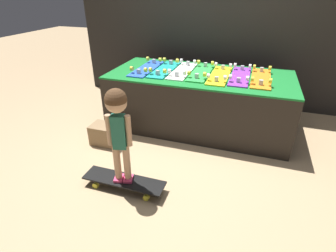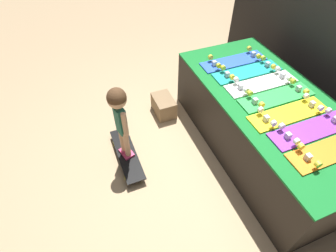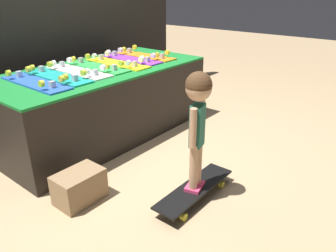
# 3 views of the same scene
# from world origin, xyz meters

# --- Properties ---
(ground_plane) EXTENTS (16.00, 16.00, 0.00)m
(ground_plane) POSITION_xyz_m (0.00, 0.00, 0.00)
(ground_plane) COLOR tan
(back_wall) EXTENTS (4.16, 0.10, 2.57)m
(back_wall) POSITION_xyz_m (0.00, 1.60, 1.28)
(back_wall) COLOR black
(back_wall) RESTS_ON ground_plane
(display_rack) EXTENTS (2.14, 1.02, 0.68)m
(display_rack) POSITION_xyz_m (0.00, 0.70, 0.34)
(display_rack) COLOR black
(display_rack) RESTS_ON ground_plane
(skateboard_blue_on_rack) EXTENTS (0.21, 0.75, 0.09)m
(skateboard_blue_on_rack) POSITION_xyz_m (-0.68, 0.67, 0.70)
(skateboard_blue_on_rack) COLOR blue
(skateboard_blue_on_rack) RESTS_ON display_rack
(skateboard_teal_on_rack) EXTENTS (0.21, 0.75, 0.09)m
(skateboard_teal_on_rack) POSITION_xyz_m (-0.45, 0.70, 0.70)
(skateboard_teal_on_rack) COLOR teal
(skateboard_teal_on_rack) RESTS_ON display_rack
(skateboard_white_on_rack) EXTENTS (0.21, 0.75, 0.09)m
(skateboard_white_on_rack) POSITION_xyz_m (-0.23, 0.71, 0.70)
(skateboard_white_on_rack) COLOR white
(skateboard_white_on_rack) RESTS_ON display_rack
(skateboard_green_on_rack) EXTENTS (0.21, 0.75, 0.09)m
(skateboard_green_on_rack) POSITION_xyz_m (0.00, 0.72, 0.70)
(skateboard_green_on_rack) COLOR green
(skateboard_green_on_rack) RESTS_ON display_rack
(skateboard_yellow_on_rack) EXTENTS (0.21, 0.75, 0.09)m
(skateboard_yellow_on_rack) POSITION_xyz_m (0.23, 0.67, 0.70)
(skateboard_yellow_on_rack) COLOR yellow
(skateboard_yellow_on_rack) RESTS_ON display_rack
(skateboard_purple_on_rack) EXTENTS (0.21, 0.75, 0.09)m
(skateboard_purple_on_rack) POSITION_xyz_m (0.45, 0.71, 0.70)
(skateboard_purple_on_rack) COLOR purple
(skateboard_purple_on_rack) RESTS_ON display_rack
(skateboard_orange_on_rack) EXTENTS (0.21, 0.75, 0.09)m
(skateboard_orange_on_rack) POSITION_xyz_m (0.68, 0.71, 0.70)
(skateboard_orange_on_rack) COLOR orange
(skateboard_orange_on_rack) RESTS_ON display_rack
(skateboard_on_floor) EXTENTS (0.74, 0.19, 0.09)m
(skateboard_on_floor) POSITION_xyz_m (-0.35, -0.70, 0.07)
(skateboard_on_floor) COLOR black
(skateboard_on_floor) RESTS_ON ground_plane
(child) EXTENTS (0.20, 0.17, 0.85)m
(child) POSITION_xyz_m (-0.35, -0.70, 0.68)
(child) COLOR #E03D6B
(child) RESTS_ON skateboard_on_floor
(storage_box) EXTENTS (0.34, 0.22, 0.23)m
(storage_box) POSITION_xyz_m (-0.89, -0.08, 0.11)
(storage_box) COLOR #8E704C
(storage_box) RESTS_ON ground_plane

